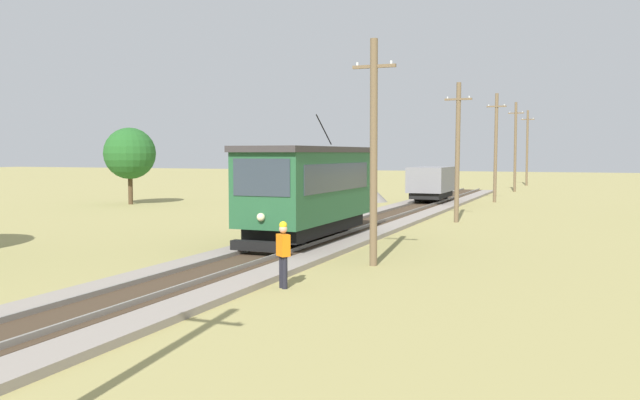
{
  "coord_description": "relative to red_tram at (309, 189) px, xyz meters",
  "views": [
    {
      "loc": [
        10.03,
        -2.35,
        3.57
      ],
      "look_at": [
        0.17,
        21.98,
        1.71
      ],
      "focal_mm": 37.18,
      "sensor_mm": 36.0,
      "label": 1
    }
  ],
  "objects": [
    {
      "name": "utility_pole_mid",
      "position": [
        3.77,
        10.77,
        1.5
      ],
      "size": [
        1.4,
        0.44,
        7.2
      ],
      "color": "brown",
      "rests_on": "ground"
    },
    {
      "name": "red_tram",
      "position": [
        0.0,
        0.0,
        0.0
      ],
      "size": [
        2.6,
        8.54,
        4.79
      ],
      "color": "#235633",
      "rests_on": "rail_right"
    },
    {
      "name": "utility_pole_far",
      "position": [
        3.77,
        25.9,
        1.85
      ],
      "size": [
        1.4,
        0.5,
        7.9
      ],
      "color": "brown",
      "rests_on": "ground"
    },
    {
      "name": "utility_pole_near_tram",
      "position": [
        3.77,
        -3.63,
        1.46
      ],
      "size": [
        1.4,
        0.3,
        7.12
      ],
      "color": "brown",
      "rests_on": "ground"
    },
    {
      "name": "track_worker",
      "position": [
        2.63,
        -7.88,
        -1.21
      ],
      "size": [
        0.45,
        0.42,
        1.78
      ],
      "rotation": [
        0.0,
        0.0,
        0.9
      ],
      "color": "black",
      "rests_on": "ground"
    },
    {
      "name": "tree_right_near",
      "position": [
        -19.59,
        14.24,
        1.35
      ],
      "size": [
        3.58,
        3.58,
        5.35
      ],
      "color": "#4C3823",
      "rests_on": "ground"
    },
    {
      "name": "freight_car",
      "position": [
        -0.0,
        21.84,
        -0.64
      ],
      "size": [
        2.4,
        5.2,
        2.31
      ],
      "color": "slate",
      "rests_on": "rail_right"
    },
    {
      "name": "gravel_pile",
      "position": [
        -4.78,
        22.88,
        -1.56
      ],
      "size": [
        2.53,
        2.53,
        1.26
      ],
      "primitive_type": "cone",
      "color": "gray",
      "rests_on": "ground"
    },
    {
      "name": "utility_pole_distant",
      "position": [
        3.77,
        39.77,
        2.02
      ],
      "size": [
        1.4,
        0.54,
        8.23
      ],
      "color": "brown",
      "rests_on": "ground"
    },
    {
      "name": "utility_pole_horizon",
      "position": [
        3.77,
        52.53,
        2.03
      ],
      "size": [
        1.4,
        0.51,
        8.26
      ],
      "color": "brown",
      "rests_on": "ground"
    }
  ]
}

